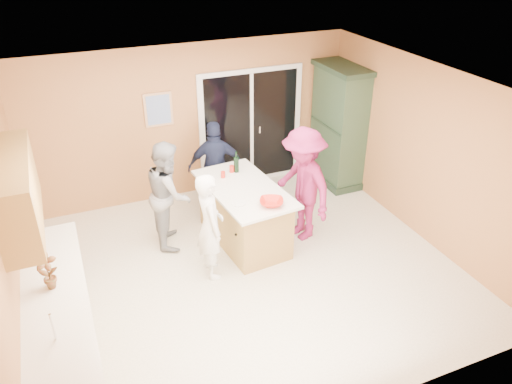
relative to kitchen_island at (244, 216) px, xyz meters
name	(u,v)px	position (x,y,z in m)	size (l,w,h in m)	color
floor	(249,269)	(-0.21, -0.70, -0.43)	(5.50, 5.50, 0.00)	#EEE8CE
ceiling	(247,87)	(-0.21, -0.70, 2.17)	(5.50, 5.00, 0.10)	white
wall_back	(192,122)	(-0.21, 1.80, 0.87)	(5.50, 0.10, 2.60)	tan
wall_front	(357,314)	(-0.21, -3.20, 0.87)	(5.50, 0.10, 2.60)	tan
wall_left	(12,234)	(-2.96, -0.70, 0.87)	(0.10, 5.00, 2.60)	tan
wall_right	(423,153)	(2.54, -0.70, 0.87)	(0.10, 5.00, 2.60)	tan
left_cabinet_run	(63,350)	(-2.66, -1.75, 0.04)	(0.65, 3.05, 1.24)	#A48140
upper_cabinets	(17,193)	(-2.79, -0.90, 1.45)	(0.35, 1.60, 0.75)	#A48140
sliding_door	(251,128)	(0.84, 1.76, 0.62)	(1.90, 0.07, 2.10)	silver
framed_picture	(158,110)	(-0.76, 1.78, 1.17)	(0.46, 0.04, 0.56)	tan
kitchen_island	(244,216)	(0.00, 0.00, 0.00)	(1.10, 1.81, 0.91)	#A48140
green_hutch	(339,127)	(2.28, 1.20, 0.62)	(0.62, 1.17, 2.14)	#1F3222
woman_white	(210,226)	(-0.70, -0.56, 0.33)	(0.55, 0.36, 1.51)	white
woman_grey	(169,194)	(-0.99, 0.42, 0.38)	(0.78, 0.61, 1.60)	gray
woman_navy	(216,167)	(-0.07, 1.06, 0.34)	(0.90, 0.38, 1.54)	#192338
woman_magenta	(303,185)	(0.85, -0.20, 0.45)	(1.13, 0.65, 1.75)	#831C4A
serving_bowl	(272,202)	(0.16, -0.61, 0.52)	(0.32, 0.32, 0.08)	red
tulip_vase	(47,271)	(-2.66, -1.32, 0.73)	(0.22, 0.15, 0.43)	#A01015
tumbler_near	(232,169)	(0.01, 0.53, 0.53)	(0.07, 0.07, 0.11)	red
tumbler_far	(223,175)	(-0.17, 0.41, 0.53)	(0.07, 0.07, 0.09)	red
wine_bottle	(236,164)	(0.08, 0.51, 0.61)	(0.08, 0.08, 0.33)	black
white_plate	(238,203)	(-0.24, -0.40, 0.49)	(0.20, 0.20, 0.01)	silver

